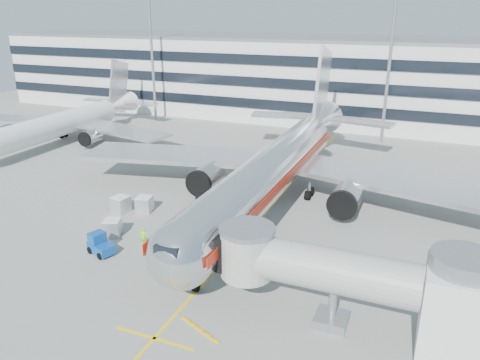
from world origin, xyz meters
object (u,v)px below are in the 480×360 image
at_px(cargo_container_front, 112,228).
at_px(ramp_worker, 144,237).
at_px(belt_loader, 214,212).
at_px(cargo_container_right, 144,204).
at_px(cargo_container_left, 121,204).
at_px(main_jet, 278,165).
at_px(baggage_tug, 100,245).

distance_m(cargo_container_front, ramp_worker, 3.88).
bearing_deg(belt_loader, ramp_worker, -113.12).
relative_size(belt_loader, ramp_worker, 3.04).
xyz_separation_m(cargo_container_right, ramp_worker, (4.24, -6.56, 0.01)).
bearing_deg(cargo_container_left, main_jet, 32.77).
bearing_deg(cargo_container_right, ramp_worker, -57.14).
distance_m(main_jet, baggage_tug, 20.89).
xyz_separation_m(main_jet, belt_loader, (-4.59, -6.89, -3.55)).
bearing_deg(cargo_container_left, baggage_tug, -65.22).
relative_size(belt_loader, cargo_container_front, 2.59).
height_order(belt_loader, cargo_container_right, belt_loader).
bearing_deg(belt_loader, baggage_tug, -119.71).
relative_size(belt_loader, baggage_tug, 1.81).
bearing_deg(cargo_container_front, belt_loader, 45.87).
xyz_separation_m(main_jet, baggage_tug, (-10.70, -17.61, -3.41)).
xyz_separation_m(main_jet, cargo_container_front, (-11.83, -14.36, -3.41)).
distance_m(main_jet, cargo_container_right, 15.13).
height_order(cargo_container_left, ramp_worker, cargo_container_left).
bearing_deg(cargo_container_left, belt_loader, 13.87).
distance_m(cargo_container_right, ramp_worker, 7.81).
distance_m(cargo_container_left, cargo_container_right, 2.55).
distance_m(belt_loader, cargo_container_left, 10.23).
relative_size(cargo_container_right, ramp_worker, 1.08).
xyz_separation_m(belt_loader, cargo_container_right, (-7.62, -1.38, 0.15)).
xyz_separation_m(baggage_tug, cargo_container_left, (-3.82, 8.27, 0.04)).
relative_size(baggage_tug, cargo_container_front, 1.43).
bearing_deg(baggage_tug, cargo_container_right, 99.16).
xyz_separation_m(cargo_container_left, cargo_container_right, (2.31, 1.08, -0.02)).
distance_m(belt_loader, ramp_worker, 8.63).
xyz_separation_m(baggage_tug, ramp_worker, (2.73, 2.79, 0.03)).
bearing_deg(ramp_worker, baggage_tug, -157.24).
bearing_deg(main_jet, belt_loader, -123.64).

